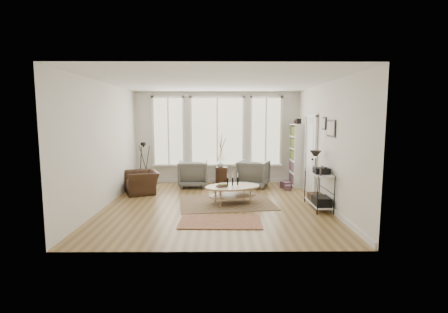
{
  "coord_description": "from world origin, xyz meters",
  "views": [
    {
      "loc": [
        0.14,
        -7.61,
        2.09
      ],
      "look_at": [
        0.2,
        0.6,
        1.1
      ],
      "focal_mm": 26.0,
      "sensor_mm": 36.0,
      "label": 1
    }
  ],
  "objects_px": {
    "side_table": "(222,161)",
    "armchair_right": "(253,174)",
    "armchair_left": "(193,174)",
    "bookcase": "(297,155)",
    "low_shelf": "(319,186)",
    "accent_chair": "(142,182)",
    "coffee_table": "(232,190)"
  },
  "relations": [
    {
      "from": "low_shelf",
      "to": "side_table",
      "type": "relative_size",
      "value": 0.82
    },
    {
      "from": "coffee_table",
      "to": "side_table",
      "type": "height_order",
      "value": "side_table"
    },
    {
      "from": "armchair_left",
      "to": "accent_chair",
      "type": "relative_size",
      "value": 0.93
    },
    {
      "from": "low_shelf",
      "to": "accent_chair",
      "type": "distance_m",
      "value": 4.72
    },
    {
      "from": "armchair_right",
      "to": "side_table",
      "type": "xyz_separation_m",
      "value": [
        -0.97,
        0.23,
        0.36
      ]
    },
    {
      "from": "armchair_left",
      "to": "armchair_right",
      "type": "xyz_separation_m",
      "value": [
        1.83,
        -0.01,
        0.0
      ]
    },
    {
      "from": "armchair_left",
      "to": "accent_chair",
      "type": "height_order",
      "value": "armchair_left"
    },
    {
      "from": "low_shelf",
      "to": "coffee_table",
      "type": "relative_size",
      "value": 0.84
    },
    {
      "from": "armchair_left",
      "to": "armchair_right",
      "type": "height_order",
      "value": "armchair_right"
    },
    {
      "from": "side_table",
      "to": "bookcase",
      "type": "bearing_deg",
      "value": -1.68
    },
    {
      "from": "low_shelf",
      "to": "armchair_left",
      "type": "xyz_separation_m",
      "value": [
        -3.1,
        2.37,
        -0.11
      ]
    },
    {
      "from": "coffee_table",
      "to": "side_table",
      "type": "relative_size",
      "value": 0.98
    },
    {
      "from": "low_shelf",
      "to": "side_table",
      "type": "height_order",
      "value": "side_table"
    },
    {
      "from": "accent_chair",
      "to": "armchair_right",
      "type": "bearing_deg",
      "value": 81.14
    },
    {
      "from": "armchair_right",
      "to": "accent_chair",
      "type": "xyz_separation_m",
      "value": [
        -3.18,
        -0.82,
        -0.1
      ]
    },
    {
      "from": "low_shelf",
      "to": "armchair_right",
      "type": "distance_m",
      "value": 2.68
    },
    {
      "from": "coffee_table",
      "to": "accent_chair",
      "type": "relative_size",
      "value": 1.65
    },
    {
      "from": "low_shelf",
      "to": "armchair_right",
      "type": "xyz_separation_m",
      "value": [
        -1.28,
        2.36,
        -0.11
      ]
    },
    {
      "from": "bookcase",
      "to": "low_shelf",
      "type": "distance_m",
      "value": 2.56
    },
    {
      "from": "side_table",
      "to": "armchair_right",
      "type": "bearing_deg",
      "value": -13.33
    },
    {
      "from": "bookcase",
      "to": "coffee_table",
      "type": "bearing_deg",
      "value": -134.34
    },
    {
      "from": "armchair_left",
      "to": "side_table",
      "type": "xyz_separation_m",
      "value": [
        0.86,
        0.22,
        0.36
      ]
    },
    {
      "from": "armchair_left",
      "to": "side_table",
      "type": "bearing_deg",
      "value": -167.59
    },
    {
      "from": "bookcase",
      "to": "accent_chair",
      "type": "distance_m",
      "value": 4.66
    },
    {
      "from": "coffee_table",
      "to": "accent_chair",
      "type": "xyz_separation_m",
      "value": [
        -2.48,
        1.1,
        -0.03
      ]
    },
    {
      "from": "side_table",
      "to": "accent_chair",
      "type": "xyz_separation_m",
      "value": [
        -2.21,
        -1.05,
        -0.46
      ]
    },
    {
      "from": "armchair_right",
      "to": "side_table",
      "type": "height_order",
      "value": "side_table"
    },
    {
      "from": "armchair_left",
      "to": "accent_chair",
      "type": "xyz_separation_m",
      "value": [
        -1.36,
        -0.83,
        -0.09
      ]
    },
    {
      "from": "accent_chair",
      "to": "bookcase",
      "type": "bearing_deg",
      "value": 78.95
    },
    {
      "from": "bookcase",
      "to": "armchair_right",
      "type": "bearing_deg",
      "value": -173.08
    },
    {
      "from": "bookcase",
      "to": "side_table",
      "type": "relative_size",
      "value": 1.3
    },
    {
      "from": "bookcase",
      "to": "side_table",
      "type": "bearing_deg",
      "value": 178.32
    }
  ]
}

